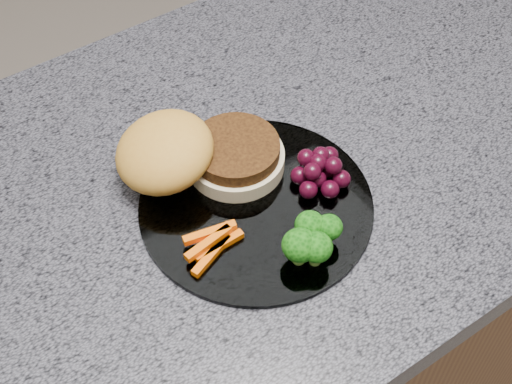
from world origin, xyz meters
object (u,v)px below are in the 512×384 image
Objects in this scene: island_cabinet at (232,359)px; plate at (256,205)px; burger at (190,156)px; grape_bunch at (320,170)px.

island_cabinet is 0.48m from plate.
burger is at bearing 112.85° from plate.
plate is 1.26× the size of burger.
island_cabinet is at bearing 96.82° from plate.
grape_bunch reaches higher than island_cabinet.
burger is 0.15m from grape_bunch.
plate is at bearing -53.37° from burger.
plate is 3.62× the size of grape_bunch.
island_cabinet is 0.50m from burger.
grape_bunch is at bearing -25.68° from burger.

